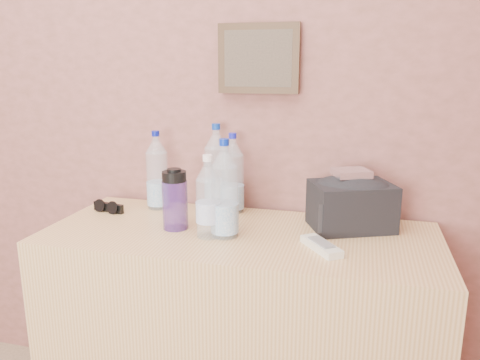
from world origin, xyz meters
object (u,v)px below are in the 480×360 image
Objects in this scene: pet_large_a at (157,174)px; pet_large_b at (217,172)px; pet_large_c at (233,177)px; ac_remote at (321,246)px; dresser at (240,341)px; toiletry_bag at (351,203)px; nalgene_bottle at (175,199)px; foil_packet at (351,173)px; pet_small at (208,201)px; pet_large_d at (225,194)px; sunglasses at (109,207)px.

pet_large_b is (0.23, 0.04, 0.01)m from pet_large_a.
ac_remote is at bearing -39.78° from pet_large_c.
toiletry_bag is at bearing 20.94° from dresser.
nalgene_bottle reaches higher than dresser.
nalgene_bottle reaches higher than ac_remote.
foil_packet is at bearing -8.66° from pet_large_c.
pet_large_c reaches higher than nalgene_bottle.
pet_small is 1.29× the size of nalgene_bottle.
pet_large_b is 0.52m from toiletry_bag.
pet_large_b is 1.04× the size of pet_large_d.
toiletry_bag is at bearing -9.69° from pet_large_b.
pet_small is (-0.09, -0.06, 0.53)m from dresser.
toiletry_bag is (0.91, 0.05, 0.07)m from sunglasses.
ac_remote is at bearing -22.63° from pet_large_a.
nalgene_bottle is at bearing 171.43° from pet_large_d.
ac_remote is 1.45× the size of foil_packet.
pet_large_a is 0.30m from pet_large_c.
pet_small is 0.49m from sunglasses.
dresser is 0.72m from foil_packet.
pet_large_b reaches higher than toiletry_bag.
pet_large_b reaches higher than nalgene_bottle.
pet_large_a is 1.45× the size of nalgene_bottle.
pet_large_d is at bearing -153.23° from foil_packet.
pet_small reaches higher than toiletry_bag.
pet_small is 0.49m from toiletry_bag.
sunglasses is 1.16× the size of foil_packet.
sunglasses reaches higher than dresser.
toiletry_bag is (0.58, 0.16, -0.01)m from nalgene_bottle.
ac_remote is at bearing -0.28° from sunglasses.
pet_large_a is at bearing 176.97° from foil_packet.
dresser is 4.98× the size of toiletry_bag.
pet_large_d reaches higher than pet_small.
dresser is 4.35× the size of pet_large_c.
pet_large_d is at bearing -8.57° from nalgene_bottle.
dresser is at bearing -56.13° from pet_large_b.
pet_small is at bearing -6.85° from sunglasses.
pet_large_b is at bearing 146.66° from toiletry_bag.
pet_large_a is at bearing 145.55° from pet_large_d.
sunglasses is 0.85m from ac_remote.
pet_large_c is at bearing -6.68° from pet_large_b.
pet_large_c is 1.82× the size of ac_remote.
sunglasses is (-0.46, 0.16, -0.10)m from pet_small.
pet_large_d is 1.22× the size of toiletry_bag.
foil_packet reaches higher than toiletry_bag.
pet_large_a reaches higher than pet_small.
pet_large_c is (-0.08, 0.22, 0.55)m from dresser.
nalgene_bottle reaches higher than toiletry_bag.
foil_packet is at bearing 91.41° from toiletry_bag.
pet_large_a is 0.26m from nalgene_bottle.
foil_packet is (0.51, -0.07, 0.04)m from pet_large_b.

